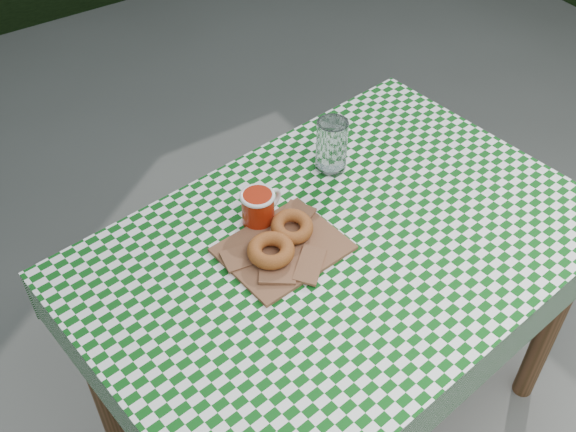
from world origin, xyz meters
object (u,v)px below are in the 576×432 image
object	(u,v)px
coffee_mug	(258,208)
drinking_glass	(332,146)
table	(334,343)
paper_bag	(283,248)

from	to	relation	value
coffee_mug	drinking_glass	size ratio (longest dim) A/B	1.07
table	drinking_glass	bearing A→B (deg)	52.03
table	drinking_glass	size ratio (longest dim) A/B	8.30
table	drinking_glass	world-z (taller)	drinking_glass
table	paper_bag	xyz separation A→B (m)	(-0.12, 0.06, 0.39)
paper_bag	drinking_glass	distance (m)	0.32
table	paper_bag	size ratio (longest dim) A/B	4.42
drinking_glass	coffee_mug	bearing A→B (deg)	-165.57
table	paper_bag	world-z (taller)	paper_bag
drinking_glass	table	bearing A→B (deg)	-120.68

